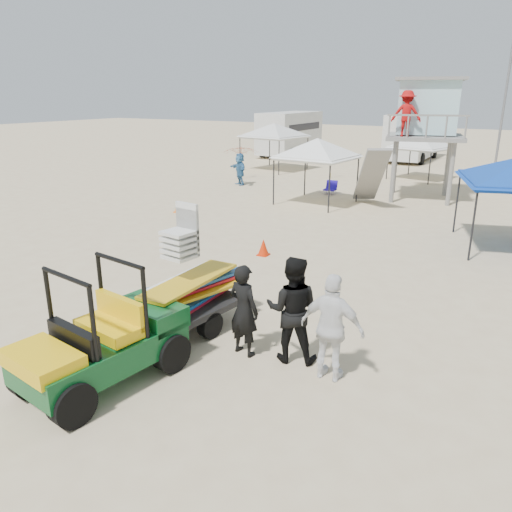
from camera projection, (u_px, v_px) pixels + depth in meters
The scene contains 19 objects.
ground at pixel (147, 367), 8.80m from camera, with size 140.00×140.00×0.00m, color beige.
utility_cart at pixel (98, 332), 8.04m from camera, with size 1.69×2.81×2.01m.
surf_trailer at pixel (187, 286), 9.96m from camera, with size 1.68×2.69×2.29m.
man_left at pixel (244, 310), 9.02m from camera, with size 0.63×0.42×1.73m, color black.
man_mid at pixel (292, 309), 8.78m from camera, with size 0.95×0.74×1.95m, color black.
man_right at pixel (332, 328), 8.19m from camera, with size 1.09×0.45×1.86m, color white.
lifeguard_tower at pixel (426, 112), 21.90m from camera, with size 3.88×3.88×5.15m.
canopy_white_a at pixel (318, 142), 21.16m from camera, with size 3.09×3.09×3.21m.
canopy_white_b at pixel (274, 126), 30.81m from camera, with size 3.65×3.65×3.27m.
canopy_white_c at pixel (422, 136), 27.44m from camera, with size 3.25×3.25×2.95m.
umbrella_a at pixel (241, 163), 28.02m from camera, with size 1.99×2.03×1.83m, color #B62E13.
umbrella_b at pixel (331, 163), 28.20m from camera, with size 1.92×1.95×1.76m, color gold.
cone_near at pixel (263, 247), 14.82m from camera, with size 0.34×0.34×0.50m, color red.
cone_far at pixel (178, 206), 20.23m from camera, with size 0.34×0.34×0.50m, color #F76107.
beach_chair_a at pixel (331, 187), 23.95m from camera, with size 0.57×0.61×0.64m.
rv_far_left at pixel (290, 132), 38.65m from camera, with size 2.64×6.80×3.25m.
rv_mid_left at pixel (412, 135), 35.61m from camera, with size 2.65×6.50×3.25m.
light_pole_left at pixel (504, 105), 28.38m from camera, with size 0.14×0.14×8.00m, color slate.
distant_beachgoers at pixel (402, 179), 23.07m from camera, with size 21.62×14.53×1.80m.
Camera 1 is at (5.54, -5.76, 4.59)m, focal length 35.00 mm.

